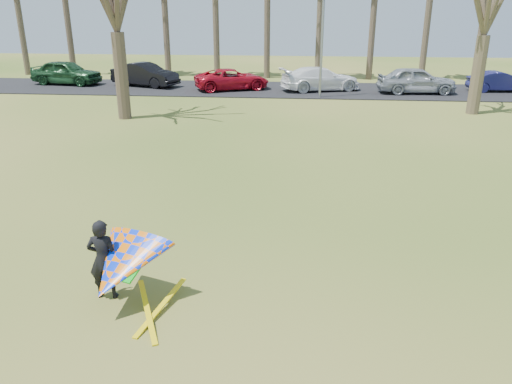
# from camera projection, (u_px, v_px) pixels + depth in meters

# --- Properties ---
(ground) EXTENTS (100.00, 100.00, 0.00)m
(ground) POSITION_uv_depth(u_px,v_px,m) (247.00, 272.00, 10.72)
(ground) COLOR #285512
(ground) RESTS_ON ground
(parking_strip) EXTENTS (46.00, 7.00, 0.06)m
(parking_strip) POSITION_uv_depth(u_px,v_px,m) (289.00, 90.00, 34.02)
(parking_strip) COLOR black
(parking_strip) RESTS_ON ground
(streetlight) EXTENTS (2.28, 0.18, 8.00)m
(streetlight) POSITION_uv_depth(u_px,v_px,m) (326.00, 22.00, 29.47)
(streetlight) COLOR gray
(streetlight) RESTS_ON ground
(car_0) EXTENTS (5.23, 2.70, 1.70)m
(car_0) POSITION_uv_depth(u_px,v_px,m) (66.00, 72.00, 35.79)
(car_0) COLOR #194021
(car_0) RESTS_ON parking_strip
(car_1) EXTENTS (5.14, 3.25, 1.60)m
(car_1) POSITION_uv_depth(u_px,v_px,m) (145.00, 75.00, 34.98)
(car_1) COLOR black
(car_1) RESTS_ON parking_strip
(car_2) EXTENTS (5.49, 4.09, 1.39)m
(car_2) POSITION_uv_depth(u_px,v_px,m) (232.00, 79.00, 33.59)
(car_2) COLOR #AC0D1E
(car_2) RESTS_ON parking_strip
(car_3) EXTENTS (5.70, 3.78, 1.53)m
(car_3) POSITION_uv_depth(u_px,v_px,m) (320.00, 79.00, 33.21)
(car_3) COLOR white
(car_3) RESTS_ON parking_strip
(car_4) EXTENTS (5.04, 2.29, 1.68)m
(car_4) POSITION_uv_depth(u_px,v_px,m) (416.00, 80.00, 32.13)
(car_4) COLOR #969BA3
(car_4) RESTS_ON parking_strip
(car_5) EXTENTS (4.04, 1.70, 1.30)m
(car_5) POSITION_uv_depth(u_px,v_px,m) (499.00, 82.00, 32.85)
(car_5) COLOR #1A1B50
(car_5) RESTS_ON parking_strip
(kite_flyer) EXTENTS (2.13, 2.39, 2.02)m
(kite_flyer) POSITION_uv_depth(u_px,v_px,m) (120.00, 265.00, 9.29)
(kite_flyer) COLOR black
(kite_flyer) RESTS_ON ground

